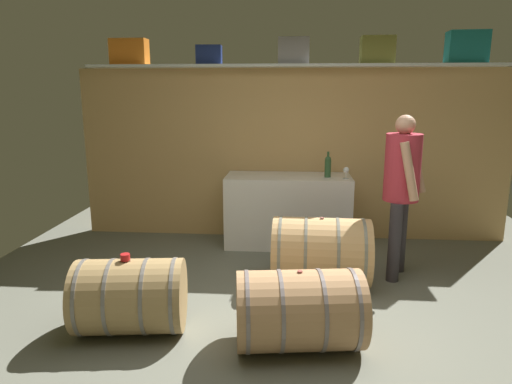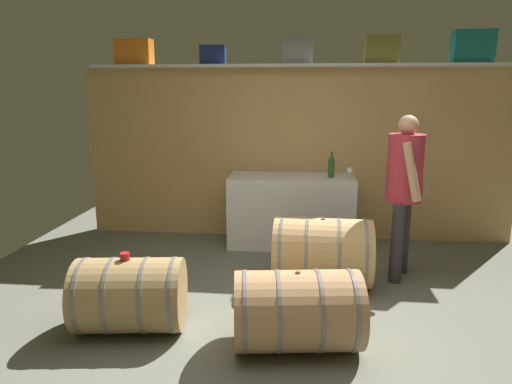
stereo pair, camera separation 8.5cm
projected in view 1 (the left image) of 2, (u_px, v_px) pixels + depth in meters
The scene contains 16 objects.
ground_plane at pixel (289, 300), 4.16m from camera, with size 6.54×8.27×0.02m, color #65675A.
back_wall_panel at pixel (292, 155), 5.78m from camera, with size 5.34×0.10×2.12m, color tan.
high_shelf_board at pixel (293, 66), 5.40m from camera, with size 4.91×0.40×0.03m, color silver.
toolcase_orange at pixel (129, 52), 5.52m from camera, with size 0.44×0.20×0.31m, color orange.
toolcase_navy at pixel (209, 55), 5.45m from camera, with size 0.30×0.21×0.22m, color navy.
toolcase_grey at pixel (293, 51), 5.37m from camera, with size 0.36×0.24×0.30m, color gray.
toolcase_olive at pixel (377, 50), 5.29m from camera, with size 0.38×0.27×0.31m, color olive.
toolcase_teal at pixel (467, 47), 5.21m from camera, with size 0.43×0.27×0.36m, color #197276.
work_cabinet at pixel (288, 210), 5.57m from camera, with size 1.49×0.61×0.86m, color white.
wine_bottle_green at pixel (328, 166), 5.37m from camera, with size 0.07×0.07×0.30m.
wine_glass at pixel (346, 171), 5.27m from camera, with size 0.07×0.07×0.14m.
wine_barrel_near at pixel (130, 296), 3.55m from camera, with size 0.89×0.68×0.60m.
wine_barrel_far at pixel (321, 251), 4.42m from camera, with size 0.95×0.69×0.67m.
wine_barrel_flank at pixel (299, 310), 3.32m from camera, with size 0.97×0.70×0.60m.
tasting_cup at pixel (125, 257), 3.48m from camera, with size 0.07×0.07×0.05m, color red.
winemaker_pouring at pixel (402, 180), 4.48m from camera, with size 0.46×0.52×1.63m.
Camera 1 is at (0.00, -3.23, 1.85)m, focal length 32.16 mm.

